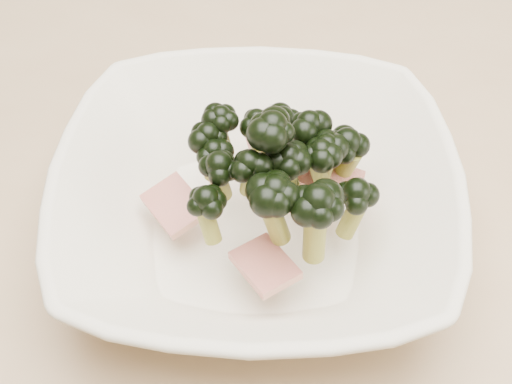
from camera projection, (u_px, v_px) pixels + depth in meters
The scene contains 2 objects.
dining_table at pixel (308, 289), 0.66m from camera, with size 1.20×0.80×0.75m.
broccoli_dish at pixel (258, 199), 0.55m from camera, with size 0.32×0.32×0.13m.
Camera 1 is at (-0.03, -0.38, 1.20)m, focal length 50.00 mm.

